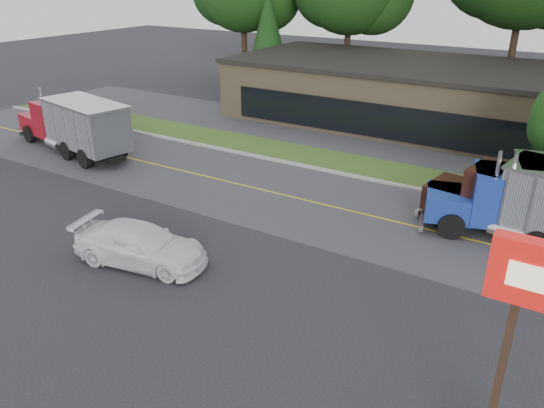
{
  "coord_description": "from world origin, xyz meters",
  "views": [
    {
      "loc": [
        10.49,
        -12.06,
        10.37
      ],
      "look_at": [
        0.33,
        4.33,
        1.8
      ],
      "focal_mm": 35.0,
      "sensor_mm": 36.0,
      "label": 1
    }
  ],
  "objects": [
    {
      "name": "ground",
      "position": [
        0.0,
        0.0,
        0.0
      ],
      "size": [
        140.0,
        140.0,
        0.0
      ],
      "primitive_type": "plane",
      "color": "#34343A",
      "rests_on": "ground"
    },
    {
      "name": "road",
      "position": [
        0.0,
        9.0,
        0.0
      ],
      "size": [
        60.0,
        8.0,
        0.02
      ],
      "primitive_type": "cube",
      "color": "#515156",
      "rests_on": "ground"
    },
    {
      "name": "center_line",
      "position": [
        0.0,
        9.0,
        0.0
      ],
      "size": [
        60.0,
        0.12,
        0.01
      ],
      "primitive_type": "cube",
      "color": "gold",
      "rests_on": "ground"
    },
    {
      "name": "curb",
      "position": [
        0.0,
        13.2,
        0.0
      ],
      "size": [
        60.0,
        0.3,
        0.12
      ],
      "primitive_type": "cube",
      "color": "#9E9E99",
      "rests_on": "ground"
    },
    {
      "name": "grass_verge",
      "position": [
        0.0,
        15.0,
        0.0
      ],
      "size": [
        60.0,
        3.4,
        0.03
      ],
      "primitive_type": "cube",
      "color": "#37591E",
      "rests_on": "ground"
    },
    {
      "name": "far_parking",
      "position": [
        0.0,
        20.0,
        0.0
      ],
      "size": [
        60.0,
        7.0,
        0.02
      ],
      "primitive_type": "cube",
      "color": "#515156",
      "rests_on": "ground"
    },
    {
      "name": "strip_mall",
      "position": [
        2.0,
        26.0,
        2.0
      ],
      "size": [
        32.0,
        12.0,
        4.0
      ],
      "primitive_type": "cube",
      "color": "#8A7454",
      "rests_on": "ground"
    },
    {
      "name": "evergreen_left",
      "position": [
        -16.0,
        30.0,
        5.14
      ],
      "size": [
        4.12,
        4.12,
        9.35
      ],
      "color": "#382619",
      "rests_on": "ground"
    },
    {
      "name": "dump_truck_red",
      "position": [
        -16.02,
        8.17,
        1.81
      ],
      "size": [
        10.24,
        4.42,
        3.36
      ],
      "rotation": [
        0.0,
        0.0,
        2.94
      ],
      "color": "black",
      "rests_on": "ground"
    },
    {
      "name": "dump_truck_maroon",
      "position": [
        9.32,
        10.18,
        1.8
      ],
      "size": [
        8.21,
        3.79,
        3.36
      ],
      "rotation": [
        0.0,
        0.0,
        2.98
      ],
      "color": "black",
      "rests_on": "ground"
    },
    {
      "name": "rally_car",
      "position": [
        -3.14,
        0.42,
        0.76
      ],
      "size": [
        5.58,
        3.12,
        1.53
      ],
      "primitive_type": "imported",
      "rotation": [
        0.0,
        0.0,
        1.77
      ],
      "color": "white",
      "rests_on": "ground"
    }
  ]
}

